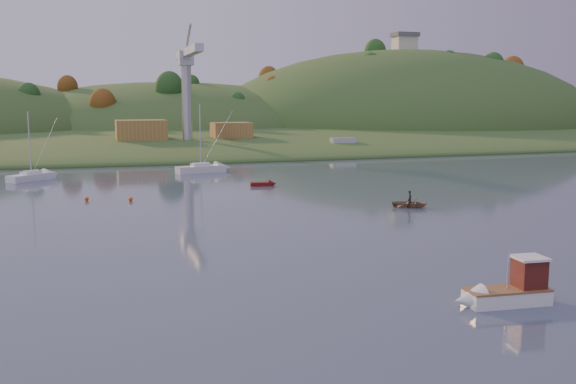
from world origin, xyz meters
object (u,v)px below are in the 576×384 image
object	(u,v)px
canoe	(410,204)
red_tender	(266,184)
fishing_boat	(501,291)
sailboat_near	(31,176)
sailboat_far	(201,168)

from	to	relation	value
canoe	red_tender	xyz separation A→B (m)	(-10.30, 21.89, -0.14)
fishing_boat	red_tender	distance (m)	53.93
fishing_boat	sailboat_near	bearing A→B (deg)	-62.05
canoe	sailboat_far	bearing A→B (deg)	52.10
fishing_boat	sailboat_far	bearing A→B (deg)	-81.74
canoe	fishing_boat	bearing A→B (deg)	-168.94
sailboat_far	canoe	world-z (taller)	sailboat_far
fishing_boat	sailboat_near	size ratio (longest dim) A/B	0.58
sailboat_far	red_tender	xyz separation A→B (m)	(5.87, -18.66, -0.47)
sailboat_far	canoe	bearing A→B (deg)	-80.94
fishing_boat	canoe	xyz separation A→B (m)	(11.22, 32.03, -0.42)
sailboat_far	red_tender	distance (m)	19.57
canoe	red_tender	world-z (taller)	red_tender
red_tender	canoe	bearing A→B (deg)	-54.90
sailboat_near	red_tender	xyz separation A→B (m)	(31.30, -15.67, -0.42)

